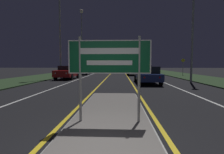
% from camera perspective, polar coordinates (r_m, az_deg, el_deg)
% --- Properties ---
extents(median_island, '(2.22, 9.16, 0.10)m').
position_cam_1_polar(median_island, '(4.79, -0.83, -14.90)').
color(median_island, '#999993').
rests_on(median_island, ground_plane).
extents(verge_left, '(5.00, 100.00, 0.08)m').
position_cam_1_polar(verge_left, '(24.74, -20.71, 0.24)').
color(verge_left, '#23381E').
rests_on(verge_left, ground_plane).
extents(verge_right, '(5.00, 100.00, 0.08)m').
position_cam_1_polar(verge_right, '(24.53, 24.65, 0.10)').
color(verge_right, '#23381E').
rests_on(verge_right, ground_plane).
extents(centre_line_yellow_left, '(0.12, 70.00, 0.01)m').
position_cam_1_polar(centre_line_yellow_left, '(27.76, -0.70, 0.83)').
color(centre_line_yellow_left, gold).
rests_on(centre_line_yellow_left, ground_plane).
extents(centre_line_yellow_right, '(0.12, 70.00, 0.01)m').
position_cam_1_polar(centre_line_yellow_right, '(27.74, 4.68, 0.81)').
color(centre_line_yellow_right, gold).
rests_on(centre_line_yellow_right, ground_plane).
extents(lane_line_white_left, '(0.12, 70.00, 0.01)m').
position_cam_1_polar(lane_line_white_left, '(28.08, -6.61, 0.84)').
color(lane_line_white_left, silver).
rests_on(lane_line_white_left, ground_plane).
extents(lane_line_white_right, '(0.12, 70.00, 0.01)m').
position_cam_1_polar(lane_line_white_right, '(28.00, 10.62, 0.78)').
color(lane_line_white_right, silver).
rests_on(lane_line_white_right, ground_plane).
extents(edge_line_white_left, '(0.10, 70.00, 0.01)m').
position_cam_1_polar(edge_line_white_left, '(28.71, -12.53, 0.84)').
color(edge_line_white_left, silver).
rests_on(edge_line_white_left, ground_plane).
extents(edge_line_white_right, '(0.10, 70.00, 0.01)m').
position_cam_1_polar(edge_line_white_right, '(28.57, 16.59, 0.75)').
color(edge_line_white_right, silver).
rests_on(edge_line_white_right, ground_plane).
extents(highway_sign, '(2.13, 0.07, 2.23)m').
position_cam_1_polar(highway_sign, '(4.52, -0.85, 5.23)').
color(highway_sign, '#9E9E99').
rests_on(highway_sign, median_island).
extents(streetlight_left_near, '(0.57, 0.57, 10.73)m').
position_cam_1_polar(streetlight_left_near, '(20.79, -16.72, 19.10)').
color(streetlight_left_near, '#9E9E99').
rests_on(streetlight_left_near, ground_plane).
extents(streetlight_left_far, '(0.63, 0.63, 11.28)m').
position_cam_1_polar(streetlight_left_far, '(32.45, -9.89, 14.95)').
color(streetlight_left_far, '#9E9E99').
rests_on(streetlight_left_far, ground_plane).
extents(streetlight_right_near, '(0.47, 0.47, 9.06)m').
position_cam_1_polar(streetlight_right_near, '(17.14, 24.92, 17.02)').
color(streetlight_right_near, '#9E9E99').
rests_on(streetlight_right_near, ground_plane).
extents(car_receding_0, '(1.88, 4.69, 1.44)m').
position_cam_1_polar(car_receding_0, '(14.92, 11.44, 0.78)').
color(car_receding_0, navy).
rests_on(car_receding_0, ground_plane).
extents(car_receding_1, '(2.00, 4.72, 1.40)m').
position_cam_1_polar(car_receding_1, '(26.29, 7.17, 2.27)').
color(car_receding_1, silver).
rests_on(car_receding_1, ground_plane).
extents(car_receding_2, '(1.85, 4.21, 1.49)m').
position_cam_1_polar(car_receding_2, '(36.07, 11.33, 2.75)').
color(car_receding_2, silver).
rests_on(car_receding_2, ground_plane).
extents(car_approaching_0, '(1.89, 4.40, 1.45)m').
position_cam_1_polar(car_approaching_0, '(19.89, -14.32, 1.60)').
color(car_approaching_0, maroon).
rests_on(car_approaching_0, ground_plane).
extents(car_approaching_1, '(1.86, 4.38, 1.50)m').
position_cam_1_polar(car_approaching_1, '(27.93, -9.41, 2.41)').
color(car_approaching_1, '#B7B7BC').
rests_on(car_approaching_1, ground_plane).
extents(car_approaching_2, '(1.89, 4.74, 1.37)m').
position_cam_1_polar(car_approaching_2, '(38.61, -1.51, 2.81)').
color(car_approaching_2, silver).
rests_on(car_approaching_2, ground_plane).
extents(warning_sign, '(0.60, 0.06, 2.39)m').
position_cam_1_polar(warning_sign, '(26.71, 22.16, 3.64)').
color(warning_sign, '#9E9E99').
rests_on(warning_sign, verge_right).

